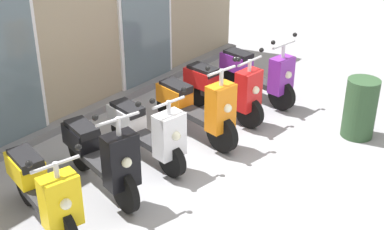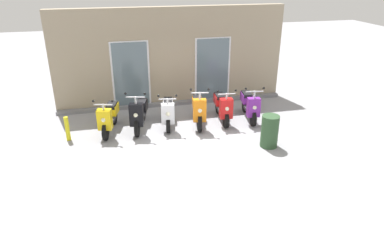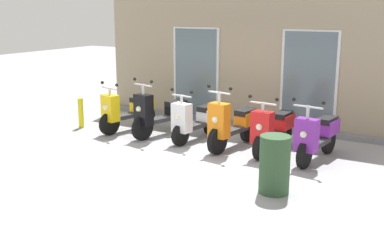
{
  "view_description": "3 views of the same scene",
  "coord_description": "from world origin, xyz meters",
  "px_view_note": "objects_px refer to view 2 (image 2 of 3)",
  "views": [
    {
      "loc": [
        -4.95,
        -3.28,
        3.8
      ],
      "look_at": [
        -0.01,
        0.63,
        0.64
      ],
      "focal_mm": 49.64,
      "sensor_mm": 36.0,
      "label": 1
    },
    {
      "loc": [
        -1.92,
        -8.5,
        4.47
      ],
      "look_at": [
        0.15,
        0.45,
        0.52
      ],
      "focal_mm": 32.19,
      "sensor_mm": 36.0,
      "label": 2
    },
    {
      "loc": [
        4.15,
        -7.33,
        2.73
      ],
      "look_at": [
        -0.26,
        0.51,
        0.68
      ],
      "focal_mm": 43.59,
      "sensor_mm": 36.0,
      "label": 3
    }
  ],
  "objects_px": {
    "scooter_yellow": "(109,117)",
    "scooter_black": "(140,113)",
    "curb_bollard": "(67,129)",
    "trash_bin": "(270,131)",
    "scooter_red": "(222,106)",
    "scooter_purple": "(249,105)",
    "scooter_orange": "(198,109)",
    "scooter_white": "(168,111)"
  },
  "relations": [
    {
      "from": "curb_bollard",
      "to": "scooter_red",
      "type": "bearing_deg",
      "value": 4.01
    },
    {
      "from": "scooter_purple",
      "to": "trash_bin",
      "type": "height_order",
      "value": "scooter_purple"
    },
    {
      "from": "scooter_black",
      "to": "scooter_orange",
      "type": "relative_size",
      "value": 1.0
    },
    {
      "from": "scooter_red",
      "to": "curb_bollard",
      "type": "distance_m",
      "value": 4.63
    },
    {
      "from": "scooter_white",
      "to": "trash_bin",
      "type": "xyz_separation_m",
      "value": [
        2.43,
        -1.95,
        -0.01
      ]
    },
    {
      "from": "scooter_red",
      "to": "trash_bin",
      "type": "xyz_separation_m",
      "value": [
        0.71,
        -1.92,
        -0.03
      ]
    },
    {
      "from": "scooter_yellow",
      "to": "scooter_black",
      "type": "height_order",
      "value": "scooter_black"
    },
    {
      "from": "scooter_red",
      "to": "scooter_purple",
      "type": "distance_m",
      "value": 0.87
    },
    {
      "from": "scooter_white",
      "to": "scooter_red",
      "type": "relative_size",
      "value": 0.96
    },
    {
      "from": "scooter_black",
      "to": "scooter_orange",
      "type": "xyz_separation_m",
      "value": [
        1.77,
        -0.09,
        -0.01
      ]
    },
    {
      "from": "curb_bollard",
      "to": "scooter_black",
      "type": "bearing_deg",
      "value": 8.71
    },
    {
      "from": "scooter_white",
      "to": "scooter_black",
      "type": "bearing_deg",
      "value": -177.2
    },
    {
      "from": "scooter_yellow",
      "to": "scooter_black",
      "type": "distance_m",
      "value": 0.89
    },
    {
      "from": "curb_bollard",
      "to": "scooter_purple",
      "type": "bearing_deg",
      "value": 2.68
    },
    {
      "from": "scooter_yellow",
      "to": "scooter_white",
      "type": "distance_m",
      "value": 1.75
    },
    {
      "from": "scooter_orange",
      "to": "scooter_red",
      "type": "bearing_deg",
      "value": 7.04
    },
    {
      "from": "scooter_black",
      "to": "scooter_purple",
      "type": "xyz_separation_m",
      "value": [
        3.45,
        -0.06,
        -0.03
      ]
    },
    {
      "from": "scooter_purple",
      "to": "trash_bin",
      "type": "bearing_deg",
      "value": -94.93
    },
    {
      "from": "scooter_yellow",
      "to": "trash_bin",
      "type": "xyz_separation_m",
      "value": [
        4.17,
        -1.87,
        -0.04
      ]
    },
    {
      "from": "scooter_yellow",
      "to": "scooter_black",
      "type": "xyz_separation_m",
      "value": [
        0.89,
        0.04,
        0.02
      ]
    },
    {
      "from": "scooter_yellow",
      "to": "curb_bollard",
      "type": "relative_size",
      "value": 2.21
    },
    {
      "from": "scooter_red",
      "to": "curb_bollard",
      "type": "relative_size",
      "value": 2.25
    },
    {
      "from": "scooter_black",
      "to": "trash_bin",
      "type": "xyz_separation_m",
      "value": [
        3.29,
        -1.9,
        -0.06
      ]
    },
    {
      "from": "scooter_red",
      "to": "scooter_purple",
      "type": "height_order",
      "value": "scooter_purple"
    },
    {
      "from": "scooter_black",
      "to": "scooter_red",
      "type": "bearing_deg",
      "value": 0.25
    },
    {
      "from": "scooter_red",
      "to": "curb_bollard",
      "type": "bearing_deg",
      "value": -175.99
    },
    {
      "from": "scooter_black",
      "to": "scooter_purple",
      "type": "distance_m",
      "value": 3.45
    },
    {
      "from": "scooter_red",
      "to": "scooter_black",
      "type": "bearing_deg",
      "value": -179.75
    },
    {
      "from": "scooter_black",
      "to": "curb_bollard",
      "type": "relative_size",
      "value": 2.35
    },
    {
      "from": "scooter_orange",
      "to": "trash_bin",
      "type": "xyz_separation_m",
      "value": [
        1.51,
        -1.82,
        -0.04
      ]
    },
    {
      "from": "scooter_black",
      "to": "curb_bollard",
      "type": "xyz_separation_m",
      "value": [
        -2.04,
        -0.31,
        -0.15
      ]
    },
    {
      "from": "scooter_orange",
      "to": "scooter_purple",
      "type": "bearing_deg",
      "value": 1.1
    },
    {
      "from": "scooter_red",
      "to": "trash_bin",
      "type": "bearing_deg",
      "value": -69.6
    },
    {
      "from": "scooter_white",
      "to": "scooter_orange",
      "type": "relative_size",
      "value": 0.92
    },
    {
      "from": "scooter_black",
      "to": "scooter_red",
      "type": "xyz_separation_m",
      "value": [
        2.58,
        0.01,
        -0.03
      ]
    },
    {
      "from": "scooter_black",
      "to": "scooter_white",
      "type": "xyz_separation_m",
      "value": [
        0.86,
        0.04,
        -0.05
      ]
    },
    {
      "from": "scooter_purple",
      "to": "scooter_black",
      "type": "bearing_deg",
      "value": 179.07
    },
    {
      "from": "scooter_black",
      "to": "curb_bollard",
      "type": "height_order",
      "value": "scooter_black"
    },
    {
      "from": "scooter_black",
      "to": "trash_bin",
      "type": "relative_size",
      "value": 1.84
    },
    {
      "from": "scooter_red",
      "to": "trash_bin",
      "type": "height_order",
      "value": "scooter_red"
    },
    {
      "from": "scooter_red",
      "to": "trash_bin",
      "type": "relative_size",
      "value": 1.77
    },
    {
      "from": "curb_bollard",
      "to": "trash_bin",
      "type": "bearing_deg",
      "value": -16.65
    }
  ]
}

